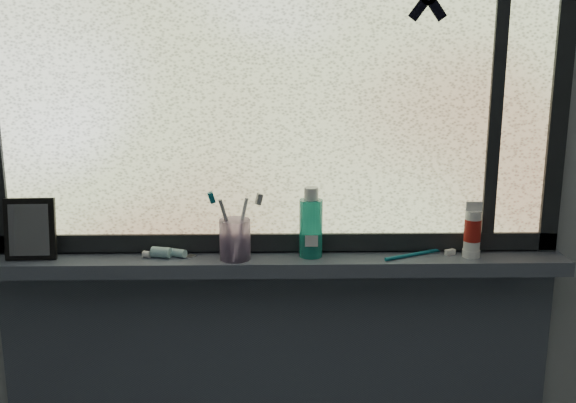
% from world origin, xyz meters
% --- Properties ---
extents(wall_back, '(3.00, 0.01, 2.50)m').
position_xyz_m(wall_back, '(0.00, 1.30, 1.25)').
color(wall_back, '#9EA3A8').
rests_on(wall_back, ground).
extents(windowsill, '(1.62, 0.14, 0.04)m').
position_xyz_m(windowsill, '(0.00, 1.23, 1.00)').
color(windowsill, '#484F60').
rests_on(windowsill, wall_back).
extents(window_pane, '(1.50, 0.01, 1.00)m').
position_xyz_m(window_pane, '(0.00, 1.28, 1.53)').
color(window_pane, silver).
rests_on(window_pane, wall_back).
extents(frame_bottom, '(1.60, 0.03, 0.05)m').
position_xyz_m(frame_bottom, '(0.00, 1.28, 1.05)').
color(frame_bottom, black).
rests_on(frame_bottom, windowsill).
extents(frame_right, '(0.05, 0.03, 1.10)m').
position_xyz_m(frame_right, '(0.78, 1.28, 1.53)').
color(frame_right, black).
rests_on(frame_right, wall_back).
extents(frame_mullion, '(0.03, 0.03, 1.00)m').
position_xyz_m(frame_mullion, '(0.60, 1.28, 1.53)').
color(frame_mullion, black).
rests_on(frame_mullion, wall_back).
extents(vanity_mirror, '(0.14, 0.07, 0.17)m').
position_xyz_m(vanity_mirror, '(-0.68, 1.23, 1.11)').
color(vanity_mirror, black).
rests_on(vanity_mirror, windowsill).
extents(toothpaste_tube, '(0.17, 0.09, 0.03)m').
position_xyz_m(toothpaste_tube, '(-0.30, 1.23, 1.04)').
color(toothpaste_tube, white).
rests_on(toothpaste_tube, windowsill).
extents(toothbrush_cup, '(0.11, 0.11, 0.11)m').
position_xyz_m(toothbrush_cup, '(-0.12, 1.21, 1.08)').
color(toothbrush_cup, '#BD9CCF').
rests_on(toothbrush_cup, windowsill).
extents(toothbrush_lying, '(0.22, 0.13, 0.02)m').
position_xyz_m(toothbrush_lying, '(0.38, 1.23, 1.03)').
color(toothbrush_lying, '#0D6175').
rests_on(toothbrush_lying, windowsill).
extents(mouthwash_bottle, '(0.07, 0.07, 0.16)m').
position_xyz_m(mouthwash_bottle, '(0.09, 1.23, 1.12)').
color(mouthwash_bottle, '#21AC97').
rests_on(mouthwash_bottle, windowsill).
extents(cream_tube, '(0.06, 0.06, 0.11)m').
position_xyz_m(cream_tube, '(0.54, 1.22, 1.10)').
color(cream_tube, silver).
rests_on(cream_tube, windowsill).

